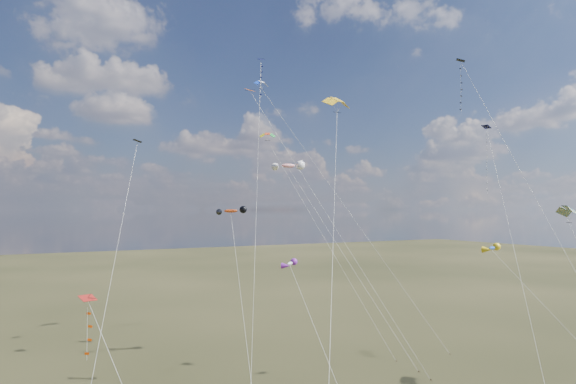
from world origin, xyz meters
name	(u,v)px	position (x,y,z in m)	size (l,w,h in m)	color
diamond_black_high	(470,101)	(19.09, 12.61, 28.86)	(2.73, 18.61, 33.62)	black
diamond_navy_tall	(260,94)	(4.08, 32.92, 32.02)	(11.56, 21.76, 37.24)	#0F0C52
diamond_black_mid	(122,221)	(-15.42, 18.71, 16.35)	(7.62, 16.42, 23.97)	black
diamond_red_low	(91,336)	(-19.31, 7.00, 9.74)	(4.72, 7.76, 12.12)	maroon
diamond_navy_right	(489,169)	(18.80, 10.02, 21.44)	(12.36, 16.43, 26.00)	#0D0F51
diamond_orange_center	(295,163)	(4.86, 25.22, 22.64)	(13.54, 16.83, 31.75)	#C04F0D
parafoil_yellow	(337,101)	(1.29, 11.38, 26.80)	(15.30, 20.35, 27.60)	gold
parafoil_blue_white	(263,84)	(8.63, 41.62, 35.76)	(15.64, 23.24, 36.66)	#0D33AD
parafoil_striped	(569,209)	(24.74, 5.52, 17.35)	(6.25, 11.87, 18.17)	gold
parafoil_tricolor	(268,136)	(5.23, 32.91, 26.75)	(11.31, 13.67, 27.51)	yellow
novelty_orange_black	(231,212)	(-4.22, 22.22, 17.05)	(5.03, 15.47, 17.61)	#D94615
novelty_white_purple	(290,264)	(-1.18, 15.36, 12.30)	(2.27, 11.51, 12.74)	silver
novelty_redwhite_stripe	(289,166)	(6.01, 28.89, 22.58)	(10.71, 13.72, 23.28)	red
novelty_blue_yellow	(493,249)	(15.68, 7.09, 13.64)	(8.93, 9.96, 14.15)	#234DB3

